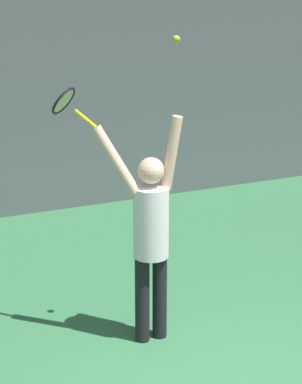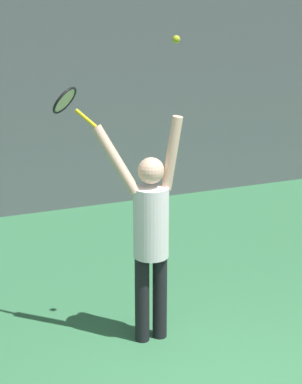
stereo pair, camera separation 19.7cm
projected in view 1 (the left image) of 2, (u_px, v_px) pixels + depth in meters
name	position (u px, v px, depth m)	size (l,w,h in m)	color
back_wall	(42.00, 27.00, 8.95)	(18.00, 0.10, 5.00)	slate
tennis_player	(150.00, 230.00, 6.01)	(0.74, 0.43, 2.05)	black
tennis_racket	(66.00, 103.00, 5.81)	(0.38, 0.39, 0.34)	yellow
tennis_ball	(176.00, 39.00, 5.51)	(0.06, 0.06, 0.06)	#CCDB2D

